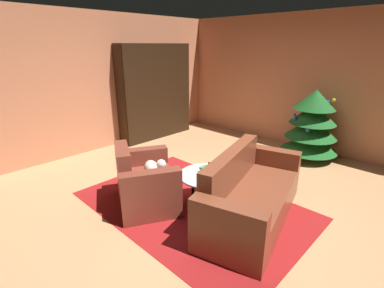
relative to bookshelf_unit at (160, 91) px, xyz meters
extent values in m
plane|color=tan|center=(2.65, -1.39, -1.04)|extent=(6.94, 6.94, 0.00)
cube|color=#D17D56|center=(2.65, 1.53, 0.29)|extent=(5.85, 0.06, 2.65)
cube|color=#D17D56|center=(-0.25, -1.39, 0.29)|extent=(0.06, 5.90, 2.65)
cube|color=maroon|center=(2.70, -1.74, -1.04)|extent=(2.97, 1.98, 0.01)
cube|color=black|center=(0.14, -0.12, 0.00)|extent=(0.03, 1.80, 2.07)
cube|color=black|center=(-0.02, 0.76, 0.00)|extent=(0.35, 0.03, 2.07)
cube|color=black|center=(-0.02, -1.01, 0.00)|extent=(0.35, 0.03, 2.07)
cube|color=black|center=(-0.02, -0.12, -1.03)|extent=(0.32, 1.75, 0.03)
cube|color=black|center=(-0.02, -0.12, -0.69)|extent=(0.32, 1.75, 0.03)
cube|color=black|center=(-0.02, -0.12, -0.34)|extent=(0.32, 1.75, 0.02)
cube|color=black|center=(-0.02, -0.12, 0.00)|extent=(0.32, 1.75, 0.02)
cube|color=black|center=(-0.02, -0.12, 0.34)|extent=(0.32, 1.75, 0.02)
cube|color=black|center=(-0.02, -0.12, 0.68)|extent=(0.32, 1.75, 0.02)
cube|color=black|center=(-0.02, -0.12, 1.02)|extent=(0.32, 1.75, 0.03)
cube|color=black|center=(-0.15, -0.12, -0.40)|extent=(0.05, 0.87, 0.55)
cube|color=black|center=(-0.13, -0.12, -0.40)|extent=(0.03, 0.90, 0.58)
cube|color=#845A8A|center=(-0.11, 0.73, -0.89)|extent=(0.16, 0.03, 0.24)
cube|color=#52352C|center=(-0.07, 0.68, -0.89)|extent=(0.24, 0.05, 0.24)
cube|color=#A4A48E|center=(-0.11, 0.63, -0.91)|extent=(0.16, 0.05, 0.20)
cube|color=#493E2E|center=(-0.07, 0.57, -0.92)|extent=(0.23, 0.04, 0.18)
cube|color=#512827|center=(-0.06, 0.52, -0.89)|extent=(0.25, 0.04, 0.24)
cube|color=red|center=(-0.11, 0.68, 0.11)|extent=(0.16, 0.05, 0.20)
cube|color=navy|center=(-0.07, 0.63, 0.13)|extent=(0.24, 0.05, 0.24)
cube|color=#378149|center=(-0.10, 0.58, 0.14)|extent=(0.17, 0.04, 0.27)
cube|color=#BEA69B|center=(-0.06, 0.53, 0.11)|extent=(0.25, 0.04, 0.20)
cube|color=red|center=(-0.08, 0.48, 0.10)|extent=(0.21, 0.04, 0.18)
cube|color=gold|center=(-0.09, 0.45, 0.10)|extent=(0.20, 0.03, 0.18)
cube|color=#307237|center=(-0.07, 0.40, 0.15)|extent=(0.24, 0.04, 0.28)
cube|color=red|center=(-0.09, 0.37, 0.12)|extent=(0.20, 0.03, 0.22)
cube|color=#AFA591|center=(-0.08, 0.34, 0.10)|extent=(0.21, 0.03, 0.18)
cube|color=#1A557E|center=(-0.08, 0.71, 0.49)|extent=(0.21, 0.04, 0.27)
cube|color=#2A703A|center=(-0.07, 0.67, 0.46)|extent=(0.23, 0.04, 0.22)
cube|color=navy|center=(-0.07, 0.63, 0.47)|extent=(0.24, 0.03, 0.24)
cube|color=#844093|center=(-0.06, 0.58, 0.44)|extent=(0.26, 0.04, 0.18)
cube|color=gold|center=(-0.07, 0.54, 0.49)|extent=(0.24, 0.04, 0.27)
cube|color=orange|center=(-0.09, 0.49, 0.47)|extent=(0.19, 0.04, 0.24)
cube|color=#16778A|center=(-0.06, 0.43, 0.45)|extent=(0.25, 0.05, 0.21)
cube|color=orange|center=(-0.07, 0.38, 0.44)|extent=(0.23, 0.05, 0.18)
cube|color=#443520|center=(-0.09, 0.33, 0.47)|extent=(0.19, 0.03, 0.24)
cube|color=navy|center=(-0.07, 0.71, 0.83)|extent=(0.23, 0.04, 0.28)
cube|color=#42262A|center=(-0.10, 0.67, 0.81)|extent=(0.17, 0.04, 0.25)
cube|color=#422E17|center=(-0.07, 0.62, 0.83)|extent=(0.23, 0.05, 0.29)
cube|color=#3F8C39|center=(-0.08, 0.57, 0.83)|extent=(0.22, 0.03, 0.27)
cube|color=red|center=(-0.09, 0.54, 0.81)|extent=(0.19, 0.03, 0.24)
cube|color=purple|center=(-0.07, 0.49, 0.79)|extent=(0.23, 0.04, 0.21)
cube|color=#26713D|center=(-0.07, 0.44, 0.83)|extent=(0.23, 0.04, 0.27)
cube|color=#B72C29|center=(-0.09, 0.39, 0.78)|extent=(0.20, 0.03, 0.18)
cube|color=brown|center=(2.23, -2.13, -0.83)|extent=(0.90, 0.94, 0.42)
cube|color=brown|center=(2.09, -2.38, -0.41)|extent=(0.63, 0.44, 0.42)
cube|color=brown|center=(2.58, -2.32, -0.71)|extent=(0.50, 0.72, 0.65)
cube|color=brown|center=(1.88, -1.93, -0.71)|extent=(0.50, 0.72, 0.65)
ellipsoid|color=beige|center=(2.24, -2.05, -0.53)|extent=(0.33, 0.29, 0.18)
sphere|color=beige|center=(2.34, -1.97, -0.48)|extent=(0.13, 0.13, 0.13)
cube|color=brown|center=(3.44, -1.45, -0.84)|extent=(1.14, 1.66, 0.41)
cube|color=brown|center=(3.15, -1.53, -0.42)|extent=(0.56, 1.50, 0.43)
cube|color=brown|center=(3.66, -2.26, -0.72)|extent=(0.79, 0.38, 0.64)
cube|color=brown|center=(3.21, -0.63, -0.72)|extent=(0.79, 0.38, 0.64)
cylinder|color=black|center=(3.05, -1.60, -0.82)|extent=(0.04, 0.04, 0.44)
cylinder|color=black|center=(2.74, -1.43, -0.82)|extent=(0.04, 0.04, 0.44)
cylinder|color=black|center=(2.76, -1.79, -0.82)|extent=(0.04, 0.04, 0.44)
cylinder|color=silver|center=(2.85, -1.61, -0.59)|extent=(0.75, 0.75, 0.02)
cube|color=#314B87|center=(2.82, -1.57, -0.57)|extent=(0.20, 0.12, 0.02)
cube|color=gray|center=(2.84, -1.57, -0.55)|extent=(0.20, 0.12, 0.02)
cube|color=#3A8945|center=(2.83, -1.57, -0.52)|extent=(0.22, 0.13, 0.03)
cylinder|color=#5B201A|center=(2.99, -1.75, -0.48)|extent=(0.06, 0.06, 0.19)
cylinder|color=#5B201A|center=(2.99, -1.75, -0.35)|extent=(0.02, 0.02, 0.07)
cylinder|color=brown|center=(3.10, 1.00, -0.96)|extent=(0.08, 0.08, 0.16)
cone|color=#1B5A22|center=(3.10, 1.00, -0.71)|extent=(1.02, 1.02, 0.35)
cone|color=#1B5A22|center=(3.10, 1.00, -0.44)|extent=(0.92, 0.92, 0.35)
cone|color=#1B5A22|center=(3.10, 1.00, -0.18)|extent=(0.82, 0.82, 0.35)
cone|color=#1B5A22|center=(3.10, 1.00, 0.08)|extent=(0.72, 0.72, 0.35)
sphere|color=blue|center=(2.81, 1.15, -0.28)|extent=(0.07, 0.07, 0.07)
sphere|color=blue|center=(2.88, 0.75, -0.26)|extent=(0.08, 0.08, 0.08)
sphere|color=blue|center=(3.18, 0.63, -0.39)|extent=(0.07, 0.07, 0.07)
sphere|color=blue|center=(2.85, 0.78, -0.20)|extent=(0.06, 0.06, 0.06)
sphere|color=blue|center=(3.24, 1.25, 0.03)|extent=(0.05, 0.05, 0.05)
sphere|color=yellow|center=(3.38, 1.09, 0.10)|extent=(0.06, 0.06, 0.06)
sphere|color=yellow|center=(3.33, 1.29, -0.37)|extent=(0.07, 0.07, 0.07)
camera|label=1|loc=(5.00, -4.13, 1.01)|focal=26.43mm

